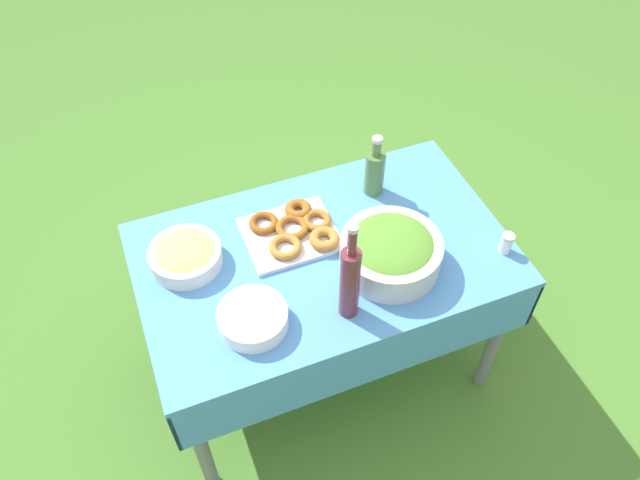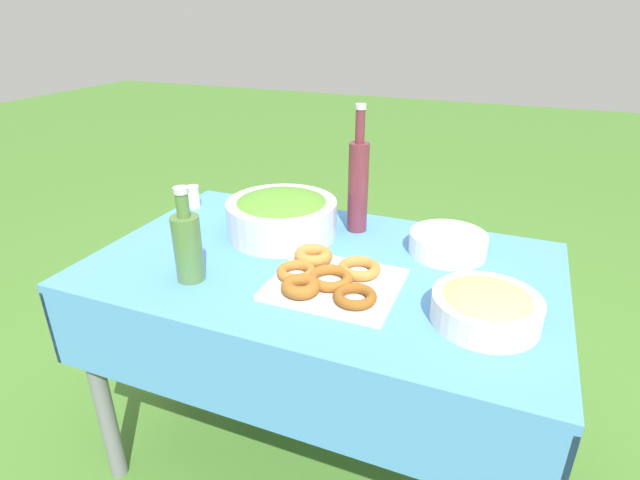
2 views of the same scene
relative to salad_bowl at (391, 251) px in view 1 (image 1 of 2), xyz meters
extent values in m
plane|color=#477A2D|center=(0.18, -0.13, -0.77)|extent=(14.00, 14.00, 0.00)
cube|color=#4C8CD1|center=(0.18, -0.13, -0.08)|extent=(1.25, 0.76, 0.02)
cube|color=#4C8CD1|center=(0.18, -0.50, -0.20)|extent=(1.25, 0.01, 0.22)
cube|color=#4C8CD1|center=(0.18, 0.25, -0.20)|extent=(1.25, 0.01, 0.22)
cube|color=#4C8CD1|center=(-0.43, -0.13, -0.20)|extent=(0.01, 0.76, 0.22)
cube|color=#4C8CD1|center=(0.80, -0.13, -0.20)|extent=(0.01, 0.76, 0.22)
cylinder|color=slate|center=(-0.38, -0.45, -0.43)|extent=(0.05, 0.05, 0.68)
cylinder|color=slate|center=(0.75, -0.45, -0.43)|extent=(0.05, 0.05, 0.68)
cylinder|color=slate|center=(-0.38, 0.20, -0.43)|extent=(0.05, 0.05, 0.68)
cylinder|color=slate|center=(0.75, 0.20, -0.43)|extent=(0.05, 0.05, 0.68)
cylinder|color=silver|center=(0.00, 0.00, -0.01)|extent=(0.33, 0.33, 0.11)
ellipsoid|color=#51892D|center=(0.00, 0.00, 0.03)|extent=(0.29, 0.29, 0.07)
cylinder|color=silver|center=(0.62, -0.25, -0.04)|extent=(0.24, 0.24, 0.06)
ellipsoid|color=tan|center=(0.62, -0.25, -0.02)|extent=(0.21, 0.21, 0.06)
cube|color=silver|center=(0.26, -0.24, -0.06)|extent=(0.31, 0.27, 0.02)
torus|color=brown|center=(0.33, -0.30, -0.04)|extent=(0.11, 0.11, 0.02)
torus|color=#93561E|center=(0.25, -0.25, -0.04)|extent=(0.16, 0.16, 0.03)
torus|color=#A36628|center=(0.16, -0.25, -0.04)|extent=(0.12, 0.12, 0.03)
torus|color=#B27533|center=(0.30, -0.17, -0.04)|extent=(0.13, 0.13, 0.03)
torus|color=#B27533|center=(0.17, -0.16, -0.03)|extent=(0.14, 0.14, 0.03)
torus|color=#93561E|center=(0.20, -0.32, -0.03)|extent=(0.11, 0.11, 0.03)
cylinder|color=white|center=(0.49, 0.06, -0.06)|extent=(0.22, 0.22, 0.01)
cylinder|color=white|center=(0.49, 0.06, -0.05)|extent=(0.22, 0.22, 0.01)
cylinder|color=white|center=(0.49, 0.06, -0.04)|extent=(0.22, 0.22, 0.01)
cylinder|color=white|center=(0.49, 0.06, -0.03)|extent=(0.22, 0.22, 0.01)
cylinder|color=white|center=(0.49, 0.06, -0.01)|extent=(0.22, 0.22, 0.01)
cylinder|color=#4C7238|center=(-0.10, -0.34, 0.02)|extent=(0.07, 0.07, 0.17)
cylinder|color=#4C7238|center=(-0.10, -0.34, 0.14)|extent=(0.03, 0.03, 0.06)
cylinder|color=#B7B7B7|center=(-0.10, -0.34, 0.17)|extent=(0.04, 0.04, 0.01)
cylinder|color=maroon|center=(0.20, 0.12, 0.07)|extent=(0.06, 0.06, 0.28)
cylinder|color=maroon|center=(0.20, 0.12, 0.26)|extent=(0.03, 0.03, 0.10)
cylinder|color=#B7B7B7|center=(0.20, 0.12, 0.31)|extent=(0.03, 0.03, 0.02)
cylinder|color=white|center=(-0.38, 0.09, -0.03)|extent=(0.04, 0.04, 0.07)
cylinder|color=silver|center=(-0.38, 0.09, 0.00)|extent=(0.04, 0.04, 0.01)
camera|label=1|loc=(0.69, 1.12, 1.54)|focal=35.00mm
camera|label=2|loc=(0.63, -1.25, 0.57)|focal=28.00mm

